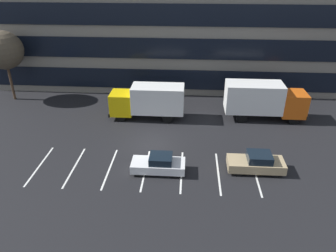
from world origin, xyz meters
TOP-DOWN VIEW (x-y plane):
  - ground_plane at (0.00, 0.00)m, footprint 120.00×120.00m
  - office_building at (0.00, 17.95)m, footprint 41.78×12.64m
  - lot_markings at (0.00, -3.73)m, footprint 16.94×5.40m
  - box_truck_yellow at (-0.82, 5.39)m, footprint 7.47×2.47m
  - box_truck_orange at (10.63, 6.09)m, footprint 8.03×2.66m
  - sedan_tan at (8.47, -3.25)m, footprint 4.26×1.78m
  - sedan_white at (1.07, -3.88)m, footprint 4.06×1.70m
  - bare_tree at (-17.00, 9.26)m, footprint 4.15×4.15m

SIDE VIEW (x-z plane):
  - ground_plane at x=0.00m, z-range 0.00..0.00m
  - lot_markings at x=0.00m, z-range 0.00..0.01m
  - sedan_white at x=1.07m, z-range -0.04..1.41m
  - sedan_tan at x=8.47m, z-range -0.04..1.48m
  - box_truck_yellow at x=-0.82m, z-range 0.22..3.68m
  - box_truck_orange at x=10.63m, z-range 0.23..3.96m
  - bare_tree at x=-17.00m, z-range 1.80..9.59m
  - office_building at x=0.00m, z-range 0.00..18.00m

